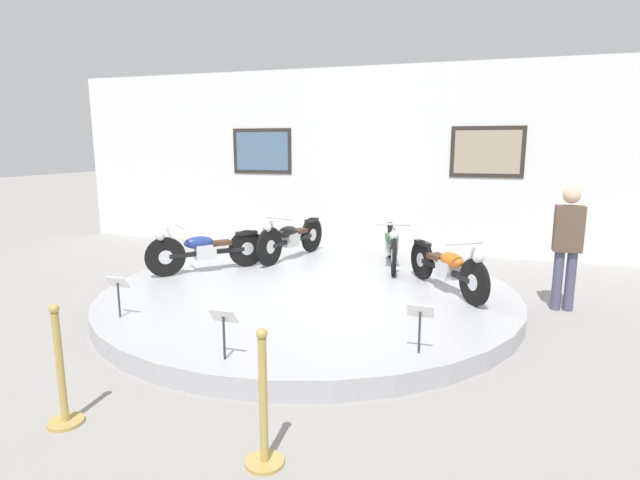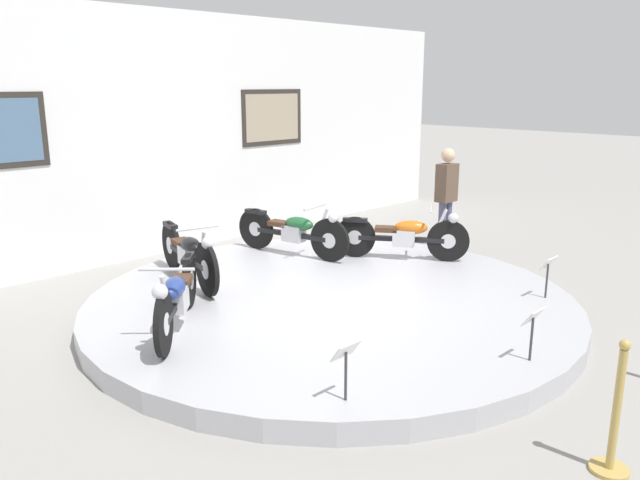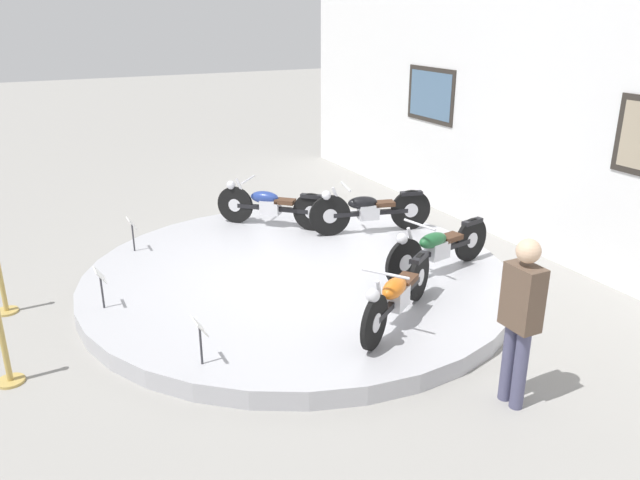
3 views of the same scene
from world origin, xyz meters
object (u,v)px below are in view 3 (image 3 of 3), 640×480
info_placard_front_left (132,228)px  motorcycle_orange (397,294)px  info_placard_front_centre (101,280)px  motorcycle_green (437,247)px  stanchion_post_right_of_entry (5,353)px  motorcycle_black (368,209)px  visitor_standing (521,314)px  info_placard_front_right (200,332)px  stanchion_post_left_of_entry (2,288)px  motorcycle_blue (270,204)px

info_placard_front_left → motorcycle_orange: bearing=31.5°
motorcycle_orange → info_placard_front_centre: 3.52m
motorcycle_green → stanchion_post_right_of_entry: stanchion_post_right_of_entry is taller
motorcycle_black → motorcycle_green: motorcycle_black is taller
motorcycle_orange → info_placard_front_centre: motorcycle_orange is taller
info_placard_front_centre → stanchion_post_right_of_entry: bearing=-50.8°
visitor_standing → motorcycle_green: bearing=159.4°
info_placard_front_left → motorcycle_green: bearing=52.9°
info_placard_front_left → info_placard_front_right: 3.54m
info_placard_front_centre → stanchion_post_left_of_entry: bearing=-129.2°
motorcycle_blue → info_placard_front_right: 4.32m
motorcycle_green → stanchion_post_right_of_entry: size_ratio=1.90×
motorcycle_black → info_placard_front_centre: size_ratio=3.85×
visitor_standing → motorcycle_black: bearing=167.6°
motorcycle_green → info_placard_front_left: size_ratio=3.81×
info_placard_front_right → stanchion_post_right_of_entry: bearing=-116.4°
info_placard_front_right → motorcycle_orange: bearing=86.5°
info_placard_front_left → visitor_standing: 5.84m
motorcycle_blue → info_placard_front_left: 2.26m
motorcycle_blue → stanchion_post_right_of_entry: (2.80, -4.04, -0.25)m
motorcycle_orange → visitor_standing: size_ratio=0.96×
info_placard_front_centre → motorcycle_green: bearing=77.8°
motorcycle_black → motorcycle_orange: (2.82, -1.29, -0.02)m
stanchion_post_left_of_entry → stanchion_post_right_of_entry: same height
info_placard_front_left → info_placard_front_centre: (1.77, -0.70, 0.00)m
info_placard_front_centre → info_placard_front_right: bearing=21.6°
motorcycle_blue → info_placard_front_centre: size_ratio=2.87×
motorcycle_green → visitor_standing: visitor_standing is taller
stanchion_post_left_of_entry → motorcycle_blue: bearing=104.3°
motorcycle_green → stanchion_post_left_of_entry: stanchion_post_left_of_entry is taller
motorcycle_black → motorcycle_green: (1.83, -0.00, -0.01)m
motorcycle_green → stanchion_post_right_of_entry: 5.34m
motorcycle_blue → motorcycle_black: motorcycle_black is taller
motorcycle_orange → visitor_standing: (1.54, 0.34, 0.38)m
info_placard_front_centre → stanchion_post_left_of_entry: 1.42m
info_placard_front_left → stanchion_post_right_of_entry: bearing=-33.9°
motorcycle_orange → info_placard_front_right: (-0.14, -2.25, -0.00)m
motorcycle_blue → motorcycle_orange: (3.82, -0.01, -0.01)m
motorcycle_green → visitor_standing: (2.54, -0.95, 0.37)m
motorcycle_blue → motorcycle_green: 3.10m
stanchion_post_left_of_entry → info_placard_front_right: bearing=33.9°
info_placard_front_centre → stanchion_post_right_of_entry: size_ratio=0.50×
info_placard_front_right → stanchion_post_left_of_entry: 3.21m
motorcycle_blue → motorcycle_orange: size_ratio=0.90×
info_placard_front_centre → info_placard_front_right: 1.90m
info_placard_front_right → motorcycle_black: bearing=127.1°
motorcycle_black → stanchion_post_right_of_entry: motorcycle_black is taller
info_placard_front_centre → motorcycle_black: bearing=102.2°
motorcycle_blue → motorcycle_black: bearing=52.2°
motorcycle_green → info_placard_front_left: 4.45m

